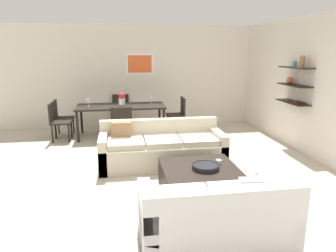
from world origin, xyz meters
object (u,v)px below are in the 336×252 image
decorative_bowl (206,166)px  centerpiece_vase (122,99)px  dining_chair_left_near (57,119)px  dining_chair_left_far (60,116)px  dining_chair_foot (122,124)px  wine_glass_foot (121,103)px  coffee_table (200,180)px  wine_glass_left_near (88,101)px  dining_table (121,108)px  dining_chair_right_far (179,112)px  candle_jar (219,162)px  dining_chair_head (121,109)px  wine_glass_right_far (151,99)px  wine_glass_left_far (89,101)px  loveseat_white (215,218)px  sofa_beige (161,149)px

decorative_bowl → centerpiece_vase: size_ratio=1.28×
dining_chair_left_near → dining_chair_left_far: 0.42m
dining_chair_foot → wine_glass_foot: bearing=90.0°
coffee_table → wine_glass_left_near: wine_glass_left_near is taller
dining_table → dining_chair_right_far: bearing=8.1°
wine_glass_left_near → decorative_bowl: bearing=-59.6°
candle_jar → dining_chair_head: (-1.41, 4.07, 0.09)m
decorative_bowl → wine_glass_foot: bearing=111.3°
dining_chair_right_far → wine_glass_right_far: 0.80m
dining_chair_foot → dining_chair_left_near: 1.59m
dining_table → centerpiece_vase: (0.03, 0.05, 0.22)m
dining_chair_right_far → dining_chair_head: 1.59m
wine_glass_foot → dining_chair_right_far: bearing=22.8°
wine_glass_left_far → dining_chair_left_far: bearing=172.4°
wine_glass_foot → wine_glass_right_far: size_ratio=1.01×
dining_table → dining_chair_left_far: dining_chair_left_far is taller
decorative_bowl → dining_table: dining_table is taller
decorative_bowl → wine_glass_left_near: bearing=120.4°
candle_jar → dining_chair_left_near: dining_chair_left_near is taller
candle_jar → loveseat_white: bearing=-109.1°
sofa_beige → dining_chair_head: 3.04m
wine_glass_left_near → wine_glass_right_far: size_ratio=1.08×
wine_glass_left_near → wine_glass_foot: wine_glass_left_near is taller
dining_chair_left_near → loveseat_white: bearing=-61.0°
candle_jar → centerpiece_vase: size_ratio=0.29×
coffee_table → dining_chair_head: dining_chair_head is taller
sofa_beige → loveseat_white: bearing=-84.1°
wine_glass_right_far → dining_chair_foot: bearing=-127.4°
dining_chair_head → dining_chair_left_near: size_ratio=1.00×
loveseat_white → wine_glass_left_far: (-1.70, 4.65, 0.56)m
loveseat_white → wine_glass_left_far: size_ratio=10.69×
wine_glass_right_far → dining_table: bearing=-171.3°
loveseat_white → dining_chair_right_far: dining_chair_right_far is taller
wine_glass_left_far → wine_glass_right_far: size_ratio=0.86×
dining_chair_right_far → candle_jar: bearing=-90.7°
decorative_bowl → loveseat_white: bearing=-100.4°
wine_glass_left_near → wine_glass_foot: (0.75, -0.29, -0.01)m
dining_chair_head → wine_glass_right_far: wine_glass_right_far is taller
coffee_table → candle_jar: candle_jar is taller
candle_jar → wine_glass_left_near: wine_glass_left_near is taller
coffee_table → wine_glass_foot: size_ratio=6.23×
decorative_bowl → dining_chair_foot: dining_chair_foot is taller
candle_jar → wine_glass_left_far: size_ratio=0.59×
dining_chair_head → wine_glass_left_near: bearing=-127.4°
dining_chair_foot → dining_chair_left_far: (-1.45, 1.08, 0.00)m
decorative_bowl → candle_jar: size_ratio=4.45×
candle_jar → dining_chair_right_far: 3.41m
dining_chair_left_far → wine_glass_foot: bearing=-22.8°
dining_chair_left_near → wine_glass_left_near: wine_glass_left_near is taller
dining_chair_head → dining_chair_foot: (0.00, -1.74, 0.00)m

